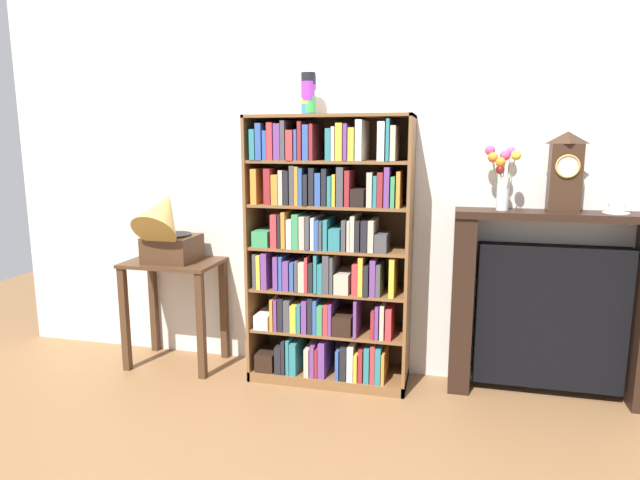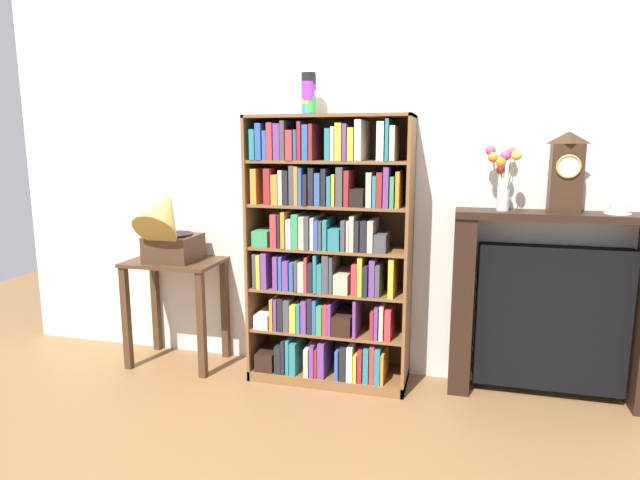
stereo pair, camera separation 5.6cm
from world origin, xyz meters
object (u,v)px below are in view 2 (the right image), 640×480
side_table_left (176,288)px  gramophone (167,227)px  bookshelf (327,256)px  mantel_clock (566,172)px  teacup_with_saucer (618,210)px  flower_vase (503,173)px  fireplace_mantel (551,308)px  cup_stack (309,94)px

side_table_left → gramophone: (0.00, -0.06, 0.41)m
bookshelf → gramophone: bearing=-175.8°
mantel_clock → teacup_with_saucer: mantel_clock is taller
bookshelf → flower_vase: size_ratio=4.49×
gramophone → mantel_clock: size_ratio=1.22×
mantel_clock → flower_vase: (-0.32, -0.00, -0.01)m
side_table_left → flower_vase: flower_vase is taller
mantel_clock → side_table_left: bearing=-178.1°
fireplace_mantel → mantel_clock: 0.76m
bookshelf → side_table_left: bookshelf is taller
side_table_left → mantel_clock: 2.42m
cup_stack → mantel_clock: size_ratio=0.57×
cup_stack → fireplace_mantel: 1.84m
gramophone → mantel_clock: (2.30, 0.14, 0.36)m
flower_vase → bookshelf: bearing=-176.2°
fireplace_mantel → mantel_clock: (0.01, -0.02, 0.76)m
flower_vase → teacup_with_saucer: (0.59, 0.01, -0.18)m
mantel_clock → bookshelf: bearing=-177.0°
teacup_with_saucer → bookshelf: bearing=-177.4°
bookshelf → gramophone: (-1.01, -0.07, 0.15)m
fireplace_mantel → gramophone: bearing=-175.9°
side_table_left → teacup_with_saucer: 2.63m
side_table_left → fireplace_mantel: 2.28m
teacup_with_saucer → fireplace_mantel: bearing=175.8°
fireplace_mantel → side_table_left: bearing=-177.5°
fireplace_mantel → teacup_with_saucer: bearing=-4.2°
flower_vase → teacup_with_saucer: 0.61m
bookshelf → gramophone: size_ratio=3.04×
mantel_clock → teacup_with_saucer: (0.27, 0.00, -0.19)m
cup_stack → gramophone: cup_stack is taller
cup_stack → bookshelf: bearing=-25.7°
gramophone → mantel_clock: mantel_clock is taller
cup_stack → side_table_left: (-0.88, -0.07, -1.20)m
bookshelf → mantel_clock: bearing=3.0°
bookshelf → cup_stack: (-0.13, 0.06, 0.94)m
fireplace_mantel → bookshelf: bearing=-175.9°
mantel_clock → teacup_with_saucer: size_ratio=3.19×
mantel_clock → teacup_with_saucer: 0.33m
side_table_left → mantel_clock: (2.30, 0.08, 0.77)m
gramophone → flower_vase: size_ratio=1.47×
cup_stack → mantel_clock: (1.41, 0.01, -0.43)m
side_table_left → flower_vase: size_ratio=1.95×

